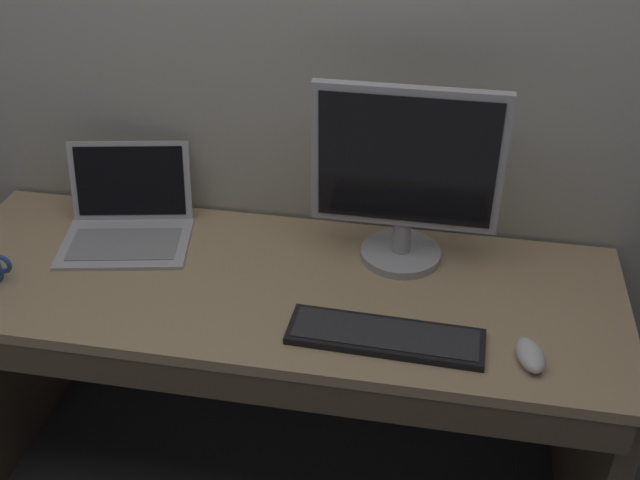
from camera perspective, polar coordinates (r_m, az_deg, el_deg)
ground_plane at (r=2.44m, az=-3.00°, el=-17.50°), size 14.00×14.00×0.00m
back_wall at (r=1.95m, az=-1.83°, el=17.47°), size 5.11×0.04×2.71m
desk at (r=2.05m, az=-3.51°, el=-8.44°), size 1.75×0.62×0.75m
laptop_silver at (r=2.14m, az=-14.28°, el=1.70°), size 0.39×0.36×0.23m
external_monitor at (r=1.87m, az=6.47°, el=4.74°), size 0.47×0.21×0.48m
wired_keyboard at (r=1.74m, az=4.94°, el=-7.24°), size 0.45×0.14×0.02m
computer_mouse at (r=1.73m, az=15.54°, el=-8.35°), size 0.08×0.12×0.04m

